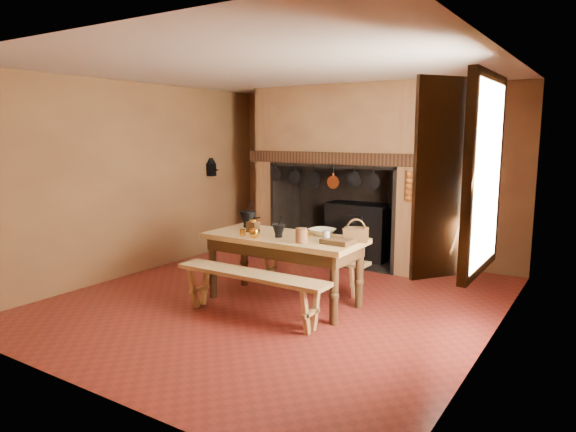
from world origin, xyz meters
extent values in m
plane|color=maroon|center=(0.00, 0.00, 0.00)|extent=(5.50, 5.50, 0.00)
plane|color=silver|center=(0.00, 0.00, 2.80)|extent=(5.50, 5.50, 0.00)
cube|color=brown|center=(0.00, 2.75, 1.40)|extent=(5.00, 0.02, 2.80)
cube|color=brown|center=(-2.50, 0.00, 1.40)|extent=(0.02, 5.50, 2.80)
cube|color=brown|center=(2.50, 0.00, 1.40)|extent=(0.02, 5.50, 2.80)
cube|color=brown|center=(0.00, -2.75, 1.40)|extent=(5.00, 0.02, 2.80)
cube|color=brown|center=(-1.55, 2.30, 1.40)|extent=(0.30, 0.90, 2.80)
cube|color=brown|center=(0.95, 2.30, 1.40)|extent=(0.30, 0.90, 2.80)
cube|color=brown|center=(-0.30, 2.30, 2.20)|extent=(2.20, 0.90, 1.20)
cube|color=black|center=(-0.30, 1.90, 1.69)|extent=(2.95, 0.22, 0.18)
cube|color=black|center=(-0.30, 2.72, 0.80)|extent=(2.20, 0.06, 1.60)
cube|color=black|center=(-0.30, 2.30, 0.01)|extent=(2.20, 0.90, 0.02)
cube|color=black|center=(-0.05, 2.45, 0.45)|extent=(1.00, 0.50, 0.90)
cube|color=black|center=(-0.05, 2.43, 0.92)|extent=(1.04, 0.54, 0.04)
cube|color=black|center=(-0.05, 2.19, 0.55)|extent=(0.35, 0.02, 0.45)
cylinder|color=black|center=(0.50, 2.45, 1.25)|extent=(0.10, 0.10, 0.70)
cylinder|color=gold|center=(-0.20, 2.17, 0.55)|extent=(0.03, 0.03, 0.03)
cylinder|color=gold|center=(0.10, 2.17, 0.55)|extent=(0.03, 0.03, 0.03)
cylinder|color=gold|center=(-1.05, 2.30, 0.10)|extent=(0.40, 0.40, 0.20)
cylinder|color=gold|center=(-1.00, 2.05, 0.09)|extent=(0.34, 0.34, 0.18)
cube|color=black|center=(-1.25, 2.40, 0.08)|extent=(0.18, 0.18, 0.16)
cone|color=#5B632F|center=(1.18, 1.79, 1.38)|extent=(0.20, 0.20, 0.35)
cube|color=white|center=(2.48, -0.40, 1.70)|extent=(0.02, 1.00, 1.60)
cube|color=#31200F|center=(2.45, -0.40, 2.54)|extent=(0.08, 1.16, 0.08)
cube|color=#31200F|center=(2.45, -0.40, 0.86)|extent=(0.08, 1.16, 0.08)
cube|color=#31200F|center=(2.25, -1.08, 1.70)|extent=(0.29, 0.39, 1.60)
cube|color=#31200F|center=(2.25, 0.28, 1.70)|extent=(0.29, 0.39, 1.60)
cube|color=black|center=(-2.42, 1.55, 1.45)|extent=(0.12, 0.12, 0.22)
cone|color=black|center=(-2.42, 1.55, 1.60)|extent=(0.16, 0.16, 0.10)
cylinder|color=black|center=(-2.33, 1.55, 1.45)|extent=(0.12, 0.02, 0.02)
cube|color=tan|center=(0.11, -0.04, 0.81)|extent=(1.94, 0.86, 0.06)
cube|color=#31200F|center=(0.11, -0.04, 0.70)|extent=(1.81, 0.73, 0.15)
cylinder|color=#31200F|center=(-0.75, -0.37, 0.39)|extent=(0.10, 0.10, 0.78)
cylinder|color=#31200F|center=(0.97, -0.37, 0.39)|extent=(0.10, 0.10, 0.78)
cylinder|color=#31200F|center=(-0.75, 0.28, 0.39)|extent=(0.10, 0.10, 0.78)
cylinder|color=#31200F|center=(0.97, 0.28, 0.39)|extent=(0.10, 0.10, 0.78)
cube|color=tan|center=(0.11, -0.72, 0.51)|extent=(1.90, 0.33, 0.05)
cube|color=tan|center=(0.11, 0.62, 0.43)|extent=(1.62, 0.28, 0.04)
cylinder|color=black|center=(-0.59, 0.17, 0.86)|extent=(0.13, 0.13, 0.04)
cone|color=black|center=(-0.59, 0.17, 0.97)|extent=(0.21, 0.21, 0.18)
cylinder|color=black|center=(-0.57, 0.17, 1.12)|extent=(0.09, 0.04, 0.17)
cylinder|color=black|center=(0.11, -0.16, 0.85)|extent=(0.09, 0.09, 0.03)
cone|color=black|center=(0.11, -0.16, 0.93)|extent=(0.16, 0.16, 0.13)
cylinder|color=black|center=(0.13, -0.16, 1.04)|extent=(0.06, 0.04, 0.13)
cube|color=#31200F|center=(-0.34, -0.05, 0.90)|extent=(0.13, 0.13, 0.13)
cylinder|color=gold|center=(-0.34, -0.05, 0.99)|extent=(0.10, 0.10, 0.03)
cylinder|color=black|center=(-0.29, -0.05, 1.02)|extent=(0.11, 0.02, 0.04)
cylinder|color=gold|center=(-0.30, -0.32, 0.88)|extent=(0.08, 0.08, 0.08)
cylinder|color=gold|center=(0.40, 0.01, 0.89)|extent=(0.09, 0.09, 0.09)
imported|color=beige|center=(0.47, 0.26, 0.88)|extent=(0.35, 0.35, 0.08)
cylinder|color=brown|center=(0.50, -0.28, 0.92)|extent=(0.15, 0.15, 0.17)
cylinder|color=beige|center=(0.73, -0.12, 0.91)|extent=(0.10, 0.10, 0.14)
cube|color=#543019|center=(0.98, 0.14, 0.92)|extent=(0.32, 0.27, 0.15)
torus|color=#543019|center=(0.98, 0.14, 0.99)|extent=(0.21, 0.09, 0.22)
cube|color=#31200F|center=(0.88, -0.11, 0.87)|extent=(0.35, 0.26, 0.06)
imported|color=gold|center=(-0.11, -0.34, 0.89)|extent=(0.14, 0.14, 0.10)
camera|label=1|loc=(3.45, -5.14, 2.06)|focal=32.00mm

